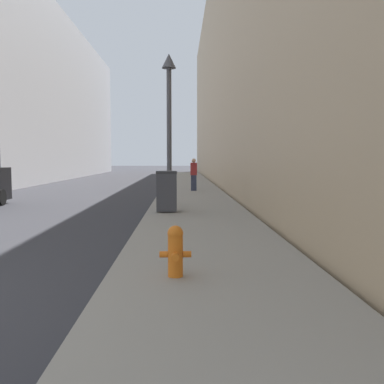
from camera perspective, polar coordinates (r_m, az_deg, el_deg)
The scene contains 6 objects.
sidewalk_right at distance 22.45m, azimuth -0.11°, elevation 0.02°, with size 3.25×60.00×0.15m.
building_right_stone at distance 32.05m, azimuth 13.99°, elevation 15.32°, with size 12.00×60.00×15.83m.
fire_hydrant at distance 6.15m, azimuth -2.23°, elevation -7.72°, with size 0.45×0.34×0.74m.
trash_bin at distance 13.55m, azimuth -3.39°, elevation 0.15°, with size 0.65×0.67×1.29m.
lamppost at distance 15.67m, azimuth -3.08°, elevation 10.79°, with size 0.51×0.51×5.41m.
pedestrian_on_sidewalk at distance 22.29m, azimuth 0.23°, elevation 2.35°, with size 0.34×0.22×1.68m.
Camera 1 is at (5.14, -4.37, 1.84)m, focal length 40.00 mm.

